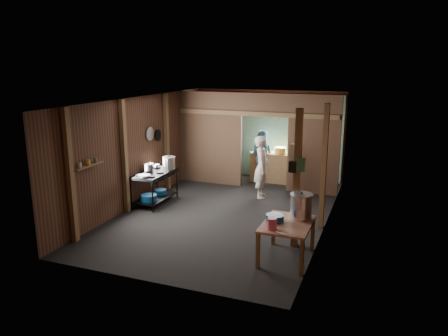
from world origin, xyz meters
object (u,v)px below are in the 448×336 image
at_px(prep_table, 287,241).
at_px(stove_pot_large, 169,163).
at_px(stock_pot, 301,207).
at_px(gas_range, 155,188).
at_px(pink_bucket, 272,224).
at_px(cook, 262,167).
at_px(yellow_tub, 280,150).

relative_size(prep_table, stove_pot_large, 3.47).
relative_size(prep_table, stock_pot, 2.38).
bearing_deg(stock_pot, stove_pot_large, 151.64).
bearing_deg(gas_range, stock_pot, -21.78).
bearing_deg(pink_bucket, stove_pot_large, 141.24).
relative_size(stock_pot, cook, 0.30).
relative_size(yellow_tub, cook, 0.20).
height_order(gas_range, prep_table, gas_range).
height_order(prep_table, stove_pot_large, stove_pot_large).
relative_size(gas_range, stove_pot_large, 4.10).
height_order(gas_range, stock_pot, stock_pot).
bearing_deg(cook, prep_table, -169.59).
height_order(prep_table, cook, cook).
xyz_separation_m(gas_range, stock_pot, (3.88, -1.55, 0.49)).
xyz_separation_m(prep_table, yellow_tub, (-1.31, 4.86, 0.61)).
relative_size(gas_range, stock_pot, 2.82).
bearing_deg(cook, stock_pot, -164.68).
bearing_deg(yellow_tub, prep_table, -74.95).
relative_size(gas_range, prep_table, 1.18).
height_order(stock_pot, yellow_tub, stock_pot).
height_order(stock_pot, pink_bucket, stock_pot).
xyz_separation_m(stove_pot_large, cook, (2.14, 0.95, -0.13)).
bearing_deg(gas_range, pink_bucket, -32.46).
bearing_deg(gas_range, cook, 31.33).
bearing_deg(prep_table, stove_pot_large, 146.61).
bearing_deg(stove_pot_large, gas_range, -110.59).
bearing_deg(stove_pot_large, stock_pot, -28.36).
height_order(yellow_tub, cook, cook).
xyz_separation_m(gas_range, cook, (2.31, 1.40, 0.41)).
relative_size(stock_pot, yellow_tub, 1.47).
bearing_deg(stove_pot_large, yellow_tub, 48.48).
bearing_deg(stock_pot, cook, 118.06).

